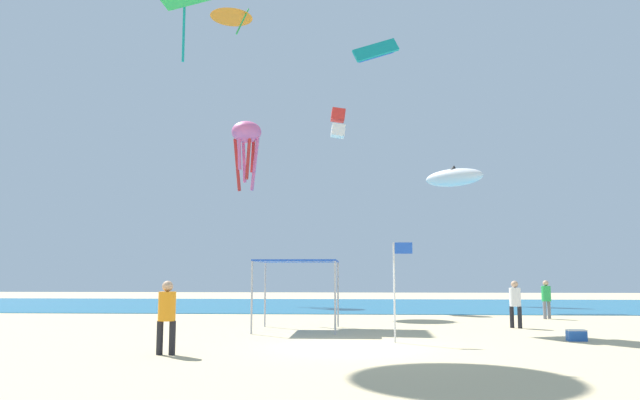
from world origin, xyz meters
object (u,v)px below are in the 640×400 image
at_px(kite_box_red, 338,123).
at_px(kite_delta_orange, 232,14).
at_px(person_near_tent, 546,296).
at_px(kite_inflatable_white, 454,177).
at_px(person_leftmost, 167,311).
at_px(cooler_box, 576,335).
at_px(canopy_tent, 298,264).
at_px(kite_parafoil_teal, 376,51).
at_px(kite_octopus_pink, 246,136).
at_px(person_central, 515,300).
at_px(banner_flag, 397,281).

distance_m(kite_box_red, kite_delta_orange, 10.32).
xyz_separation_m(person_near_tent, kite_box_red, (-10.11, 7.86, 10.60)).
relative_size(kite_inflatable_white, kite_box_red, 2.42).
relative_size(person_leftmost, kite_delta_orange, 0.48).
bearing_deg(person_leftmost, cooler_box, -156.73).
bearing_deg(canopy_tent, kite_parafoil_teal, 79.17).
bearing_deg(person_near_tent, canopy_tent, -6.27).
relative_size(kite_parafoil_teal, kite_octopus_pink, 0.67).
relative_size(person_central, kite_delta_orange, 0.46).
bearing_deg(person_central, person_near_tent, 101.76).
xyz_separation_m(cooler_box, kite_box_red, (-8.03, 17.68, 11.48)).
bearing_deg(kite_parafoil_teal, kite_inflatable_white, 178.21).
bearing_deg(kite_inflatable_white, person_central, 119.84).
bearing_deg(kite_box_red, kite_octopus_pink, -134.98).
distance_m(person_central, kite_box_red, 18.34).
height_order(canopy_tent, person_leftmost, canopy_tent).
bearing_deg(kite_parafoil_teal, kite_delta_orange, 11.19).
bearing_deg(banner_flag, person_central, 47.60).
xyz_separation_m(kite_parafoil_teal, kite_octopus_pink, (-9.51, 0.67, -6.02)).
relative_size(person_near_tent, kite_box_red, 0.97).
bearing_deg(person_leftmost, canopy_tent, -106.53).
bearing_deg(kite_box_red, kite_delta_orange, -97.89).
bearing_deg(kite_box_red, cooler_box, 17.92).
height_order(person_leftmost, banner_flag, banner_flag).
distance_m(person_near_tent, cooler_box, 10.07).
bearing_deg(person_near_tent, kite_octopus_pink, -75.29).
distance_m(cooler_box, kite_inflatable_white, 25.37).
height_order(cooler_box, kite_delta_orange, kite_delta_orange).
relative_size(kite_inflatable_white, kite_octopus_pink, 0.88).
xyz_separation_m(canopy_tent, person_leftmost, (-2.73, -7.19, -1.36)).
bearing_deg(canopy_tent, kite_delta_orange, 111.87).
xyz_separation_m(kite_octopus_pink, kite_delta_orange, (-0.12, -5.32, 7.00)).
relative_size(person_leftmost, kite_parafoil_teal, 0.55).
xyz_separation_m(kite_parafoil_teal, kite_box_red, (-2.61, -4.82, -6.58)).
bearing_deg(kite_box_red, kite_parafoil_teal, 145.06).
distance_m(canopy_tent, kite_delta_orange, 23.08).
xyz_separation_m(canopy_tent, kite_octopus_pink, (-5.80, 20.06, 9.74)).
bearing_deg(kite_octopus_pink, kite_box_red, 87.98).
relative_size(person_near_tent, kite_parafoil_teal, 0.52).
xyz_separation_m(person_leftmost, kite_inflatable_white, (12.00, 27.85, 7.95)).
height_order(canopy_tent, person_central, canopy_tent).
bearing_deg(kite_octopus_pink, person_central, 73.98).
relative_size(person_near_tent, kite_octopus_pink, 0.35).
height_order(banner_flag, kite_delta_orange, kite_delta_orange).
height_order(kite_octopus_pink, kite_delta_orange, kite_delta_orange).
xyz_separation_m(person_near_tent, kite_octopus_pink, (-17.01, 13.35, 11.16)).
distance_m(person_leftmost, person_central, 14.16).
xyz_separation_m(kite_parafoil_teal, kite_delta_orange, (-9.63, -4.65, 0.98)).
relative_size(person_near_tent, cooler_box, 3.17).
relative_size(person_near_tent, kite_inflatable_white, 0.40).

